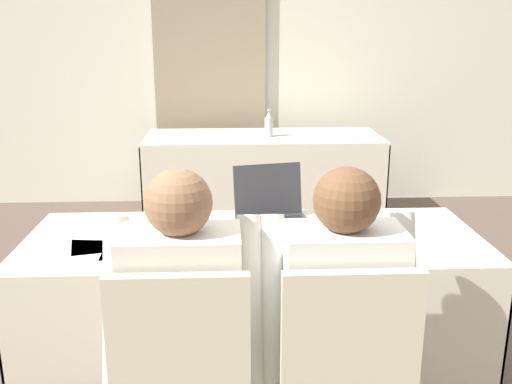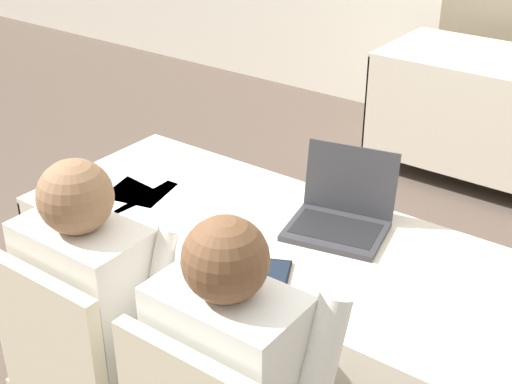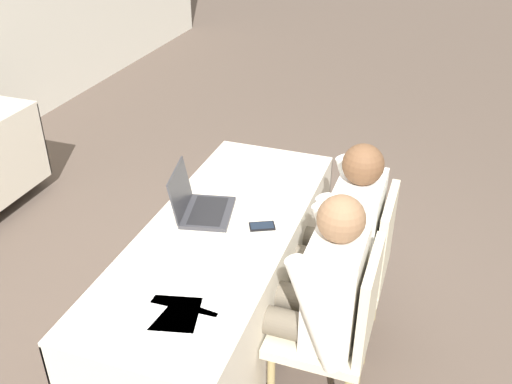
% 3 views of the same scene
% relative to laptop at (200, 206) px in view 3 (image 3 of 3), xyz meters
% --- Properties ---
extents(ground_plane, '(24.00, 24.00, 0.00)m').
position_rel_laptop_xyz_m(ground_plane, '(-0.09, -0.15, -0.79)').
color(ground_plane, brown).
extents(conference_table_near, '(1.89, 0.72, 0.74)m').
position_rel_laptop_xyz_m(conference_table_near, '(-0.09, -0.15, -0.23)').
color(conference_table_near, beige).
rests_on(conference_table_near, ground_plane).
extents(laptop, '(0.37, 0.35, 0.25)m').
position_rel_laptop_xyz_m(laptop, '(0.00, 0.00, 0.00)').
color(laptop, '#333338').
rests_on(laptop, conference_table_near).
extents(cell_phone, '(0.12, 0.15, 0.01)m').
position_rel_laptop_xyz_m(cell_phone, '(-0.01, -0.34, -0.04)').
color(cell_phone, black).
rests_on(cell_phone, conference_table_near).
extents(paper_beside_laptop, '(0.24, 0.32, 0.00)m').
position_rel_laptop_xyz_m(paper_beside_laptop, '(-0.76, -0.31, -0.05)').
color(paper_beside_laptop, white).
rests_on(paper_beside_laptop, conference_table_near).
extents(paper_centre_table, '(0.27, 0.34, 0.00)m').
position_rel_laptop_xyz_m(paper_centre_table, '(-0.73, -0.16, -0.05)').
color(paper_centre_table, white).
rests_on(paper_centre_table, conference_table_near).
extents(paper_left_edge, '(0.22, 0.30, 0.00)m').
position_rel_laptop_xyz_m(paper_left_edge, '(-0.59, -0.23, -0.05)').
color(paper_left_edge, white).
rests_on(paper_left_edge, conference_table_near).
extents(chair_near_left, '(0.44, 0.44, 0.93)m').
position_rel_laptop_xyz_m(chair_near_left, '(-0.34, -0.81, -0.27)').
color(chair_near_left, tan).
rests_on(chair_near_left, ground_plane).
extents(chair_near_right, '(0.44, 0.44, 0.93)m').
position_rel_laptop_xyz_m(chair_near_right, '(0.15, -0.81, -0.27)').
color(chair_near_right, tan).
rests_on(chair_near_right, ground_plane).
extents(person_checkered_shirt, '(0.50, 0.52, 1.19)m').
position_rel_laptop_xyz_m(person_checkered_shirt, '(-0.34, -0.71, -0.11)').
color(person_checkered_shirt, '#665B4C').
rests_on(person_checkered_shirt, ground_plane).
extents(person_white_shirt, '(0.50, 0.52, 1.19)m').
position_rel_laptop_xyz_m(person_white_shirt, '(0.15, -0.71, -0.11)').
color(person_white_shirt, '#665B4C').
rests_on(person_white_shirt, ground_plane).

